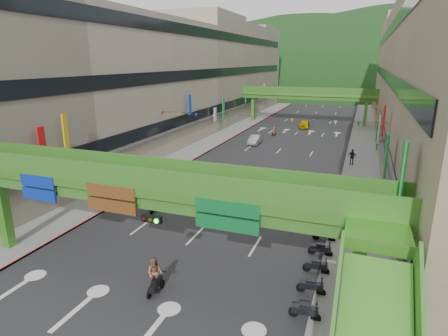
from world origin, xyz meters
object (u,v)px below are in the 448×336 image
overpass_near (156,202)px  car_yellow (305,124)px  scooter_rider_mid (155,275)px  pedestrian_red (367,211)px  scooter_rider_near (155,202)px  car_silver (255,140)px

overpass_near → car_yellow: 54.76m
scooter_rider_mid → pedestrian_red: 17.62m
scooter_rider_mid → car_yellow: (-0.36, 54.98, -0.34)m
scooter_rider_mid → pedestrian_red: (10.72, 13.98, -0.16)m
scooter_rider_near → scooter_rider_mid: 11.62m
car_silver → car_yellow: bearing=72.6°
car_yellow → pedestrian_red: 42.47m
car_yellow → pedestrian_red: pedestrian_red is taller
overpass_near → pedestrian_red: overpass_near is taller
scooter_rider_mid → pedestrian_red: bearing=52.5°
overpass_near → scooter_rider_near: size_ratio=15.30×
scooter_rider_near → scooter_rider_mid: scooter_rider_mid is taller
scooter_rider_mid → car_yellow: bearing=90.4°
scooter_rider_near → pedestrian_red: bearing=13.5°
scooter_rider_near → car_silver: size_ratio=0.44×
overpass_near → car_silver: (-5.28, 37.85, -4.52)m
pedestrian_red → overpass_near: bearing=-149.4°
overpass_near → scooter_rider_near: overpass_near is taller
scooter_rider_near → overpass_near: bearing=-58.1°
car_silver → pedestrian_red: bearing=-57.9°
overpass_near → car_yellow: (-0.42, 54.58, -4.44)m
overpass_near → car_silver: size_ratio=6.76×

